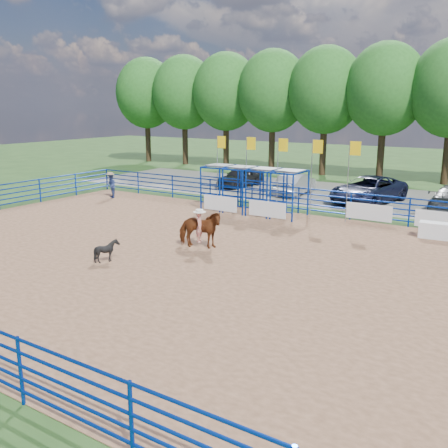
{
  "coord_description": "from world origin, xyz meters",
  "views": [
    {
      "loc": [
        11.34,
        -15.41,
        5.96
      ],
      "look_at": [
        0.81,
        1.0,
        1.3
      ],
      "focal_mm": 40.0,
      "sensor_mm": 36.0,
      "label": 1
    }
  ],
  "objects": [
    {
      "name": "chute_assembly",
      "position": [
        -1.9,
        8.84,
        1.26
      ],
      "size": [
        19.32,
        2.41,
        4.2
      ],
      "color": "#072B9A",
      "rests_on": "ground"
    },
    {
      "name": "car_a",
      "position": [
        -7.7,
        16.53,
        0.73
      ],
      "size": [
        2.15,
        4.4,
        1.44
      ],
      "primitive_type": "imported",
      "rotation": [
        0.0,
        0.0,
        -0.11
      ],
      "color": "black",
      "rests_on": "gravel_strip"
    },
    {
      "name": "spectator_cowboy",
      "position": [
        -12.32,
        7.74,
        0.86
      ],
      "size": [
        0.99,
        0.96,
        1.66
      ],
      "color": "navy",
      "rests_on": "arena_dirt"
    },
    {
      "name": "calf",
      "position": [
        -2.49,
        -2.27,
        0.47
      ],
      "size": [
        1.0,
        0.94,
        0.89
      ],
      "primitive_type": "imported",
      "rotation": [
        0.0,
        0.0,
        1.89
      ],
      "color": "black",
      "rests_on": "arena_dirt"
    },
    {
      "name": "announcer_table",
      "position": [
        7.54,
        8.37,
        0.39
      ],
      "size": [
        1.43,
        0.75,
        0.73
      ],
      "primitive_type": "cube",
      "rotation": [
        0.0,
        0.0,
        0.08
      ],
      "color": "white",
      "rests_on": "arena_dirt"
    },
    {
      "name": "car_c",
      "position": [
        2.35,
        15.24,
        0.83
      ],
      "size": [
        3.97,
        6.37,
        1.64
      ],
      "primitive_type": "imported",
      "rotation": [
        0.0,
        0.0,
        -0.22
      ],
      "color": "black",
      "rests_on": "gravel_strip"
    },
    {
      "name": "car_b",
      "position": [
        -2.76,
        15.55,
        0.73
      ],
      "size": [
        1.82,
        4.47,
        1.44
      ],
      "primitive_type": "imported",
      "rotation": [
        0.0,
        0.0,
        3.21
      ],
      "color": "gray",
      "rests_on": "gravel_strip"
    },
    {
      "name": "horse_and_rider",
      "position": [
        -0.59,
        1.26,
        0.91
      ],
      "size": [
        2.12,
        1.47,
        2.34
      ],
      "color": "#632E13",
      "rests_on": "arena_dirt"
    },
    {
      "name": "arena_dirt",
      "position": [
        0.0,
        0.0,
        0.01
      ],
      "size": [
        30.0,
        20.0,
        0.02
      ],
      "primitive_type": "cube",
      "color": "#926749",
      "rests_on": "ground"
    },
    {
      "name": "gravel_strip",
      "position": [
        0.0,
        17.0,
        0.01
      ],
      "size": [
        40.0,
        10.0,
        0.01
      ],
      "primitive_type": "cube",
      "color": "gray",
      "rests_on": "ground"
    },
    {
      "name": "perimeter_fence",
      "position": [
        0.0,
        0.0,
        0.75
      ],
      "size": [
        30.1,
        20.1,
        1.5
      ],
      "color": "#072B9A",
      "rests_on": "ground"
    },
    {
      "name": "ground",
      "position": [
        0.0,
        0.0,
        0.0
      ],
      "size": [
        120.0,
        120.0,
        0.0
      ],
      "primitive_type": "plane",
      "color": "#2F5221",
      "rests_on": "ground"
    },
    {
      "name": "treeline",
      "position": [
        0.0,
        26.0,
        7.53
      ],
      "size": [
        56.4,
        6.4,
        11.24
      ],
      "color": "#3F2B19",
      "rests_on": "ground"
    }
  ]
}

